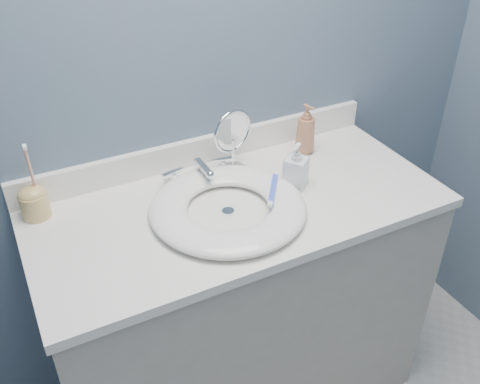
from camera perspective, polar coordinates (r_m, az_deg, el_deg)
back_wall at (r=1.64m, az=-4.60°, el=13.03°), size 2.20×0.02×2.40m
vanity_cabinet at (r=1.88m, az=-0.11°, el=-12.56°), size 1.20×0.55×0.85m
countertop at (r=1.58m, az=-0.12°, el=-1.59°), size 1.22×0.57×0.03m
backsplash at (r=1.75m, az=-4.03°, el=4.49°), size 1.22×0.02×0.09m
basin at (r=1.52m, az=-1.29°, el=-1.64°), size 0.45×0.45×0.04m
drain at (r=1.53m, az=-1.28°, el=-2.10°), size 0.04×0.04×0.01m
faucet at (r=1.67m, az=-4.26°, el=2.13°), size 0.25×0.13×0.07m
makeup_mirror at (r=1.67m, az=-0.81°, el=5.72°), size 0.14×0.08×0.21m
soap_bottle_amber at (r=1.80m, az=7.04°, el=6.68°), size 0.08×0.08×0.17m
soap_bottle_clear at (r=1.62m, az=6.01°, el=2.83°), size 0.09×0.09×0.14m
toothbrush_holder at (r=1.60m, az=-21.13°, el=-0.88°), size 0.08×0.08×0.23m
toothbrush_lying at (r=1.55m, az=3.51°, el=0.10°), size 0.11×0.15×0.02m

